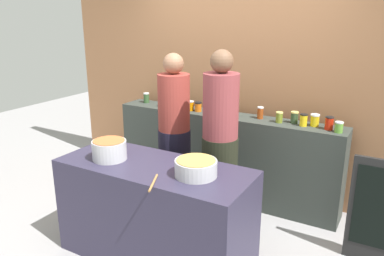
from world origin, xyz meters
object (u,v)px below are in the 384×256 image
(preserve_jar_8, at_px, (279,117))
(preserve_jar_1, at_px, (166,101))
(preserve_jar_0, at_px, (146,98))
(preserve_jar_6, at_px, (228,111))
(preserve_jar_5, at_px, (217,107))
(preserve_jar_11, at_px, (315,120))
(preserve_jar_10, at_px, (303,120))
(cooking_pot_left, at_px, (109,150))
(preserve_jar_3, at_px, (190,106))
(chalkboard_sign, at_px, (383,214))
(preserve_jar_9, at_px, (294,117))
(preserve_jar_4, at_px, (198,107))
(preserve_jar_12, at_px, (329,123))
(cook_in_cap, at_px, (220,153))
(preserve_jar_13, at_px, (339,127))
(cook_with_tongs, at_px, (174,143))
(wooden_spoon, at_px, (153,183))
(cooking_pot_center, at_px, (196,168))
(preserve_jar_7, at_px, (260,113))
(preserve_jar_2, at_px, (178,101))

(preserve_jar_8, bearing_deg, preserve_jar_1, -179.01)
(preserve_jar_0, xyz_separation_m, preserve_jar_6, (1.19, -0.08, -0.01))
(preserve_jar_5, xyz_separation_m, preserve_jar_11, (1.11, -0.00, -0.00))
(preserve_jar_5, xyz_separation_m, preserve_jar_10, (1.01, -0.06, -0.00))
(preserve_jar_8, relative_size, cooking_pot_left, 0.38)
(preserve_jar_0, relative_size, cooking_pot_left, 0.43)
(preserve_jar_3, height_order, cooking_pot_left, preserve_jar_3)
(chalkboard_sign, bearing_deg, preserve_jar_6, 163.82)
(preserve_jar_9, xyz_separation_m, cooking_pot_left, (-1.20, -1.52, -0.10))
(preserve_jar_4, height_order, preserve_jar_5, preserve_jar_5)
(preserve_jar_12, distance_m, chalkboard_sign, 0.98)
(chalkboard_sign, bearing_deg, preserve_jar_4, 166.52)
(preserve_jar_1, height_order, preserve_jar_11, preserve_jar_1)
(preserve_jar_9, bearing_deg, cook_in_cap, -122.51)
(preserve_jar_8, xyz_separation_m, preserve_jar_11, (0.36, 0.05, 0.01))
(preserve_jar_0, height_order, preserve_jar_13, preserve_jar_0)
(cook_with_tongs, bearing_deg, preserve_jar_1, 130.22)
(preserve_jar_0, relative_size, wooden_spoon, 0.45)
(preserve_jar_12, bearing_deg, cooking_pot_center, -117.69)
(preserve_jar_3, bearing_deg, preserve_jar_9, 3.92)
(preserve_jar_7, height_order, cooking_pot_center, preserve_jar_7)
(preserve_jar_0, distance_m, cook_with_tongs, 1.10)
(preserve_jar_9, bearing_deg, preserve_jar_10, -30.44)
(preserve_jar_12, relative_size, preserve_jar_13, 1.23)
(cooking_pot_left, bearing_deg, cook_in_cap, 46.47)
(preserve_jar_1, height_order, preserve_jar_2, same)
(wooden_spoon, bearing_deg, preserve_jar_8, 75.69)
(cooking_pot_left, bearing_deg, wooden_spoon, -19.97)
(preserve_jar_10, bearing_deg, wooden_spoon, -112.14)
(cook_in_cap, bearing_deg, preserve_jar_7, 81.21)
(preserve_jar_0, distance_m, preserve_jar_5, 1.02)
(preserve_jar_3, distance_m, cooking_pot_left, 1.44)
(preserve_jar_1, xyz_separation_m, preserve_jar_12, (1.93, 0.02, -0.01))
(preserve_jar_13, height_order, cook_in_cap, cook_in_cap)
(preserve_jar_9, distance_m, cooking_pot_left, 1.94)
(preserve_jar_13, xyz_separation_m, cook_in_cap, (-0.96, -0.66, -0.24))
(preserve_jar_2, distance_m, wooden_spoon, 1.95)
(preserve_jar_13, relative_size, cook_with_tongs, 0.06)
(preserve_jar_0, bearing_deg, preserve_jar_13, -2.63)
(preserve_jar_2, distance_m, preserve_jar_4, 0.32)
(preserve_jar_13, xyz_separation_m, chalkboard_sign, (0.50, -0.46, -0.58))
(preserve_jar_8, bearing_deg, cooking_pot_center, -99.15)
(preserve_jar_3, height_order, preserve_jar_9, preserve_jar_9)
(cook_with_tongs, bearing_deg, preserve_jar_3, 103.48)
(preserve_jar_3, distance_m, preserve_jar_11, 1.43)
(preserve_jar_4, distance_m, preserve_jar_7, 0.74)
(preserve_jar_11, height_order, chalkboard_sign, preserve_jar_11)
(preserve_jar_1, height_order, preserve_jar_3, preserve_jar_1)
(preserve_jar_0, bearing_deg, chalkboard_sign, -11.12)
(cook_with_tongs, bearing_deg, preserve_jar_12, 22.59)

